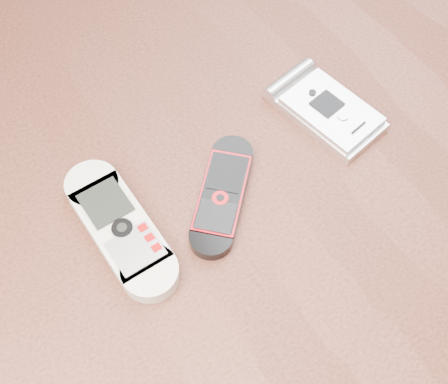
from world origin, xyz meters
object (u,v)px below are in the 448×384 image
(table, at_px, (220,250))
(motorola_razr, at_px, (328,110))
(nokia_black_red, at_px, (222,195))
(nokia_white, at_px, (120,228))

(table, height_order, motorola_razr, motorola_razr)
(nokia_black_red, bearing_deg, nokia_white, -146.35)
(table, distance_m, nokia_black_red, 0.11)
(nokia_white, relative_size, nokia_black_red, 1.19)
(nokia_white, xyz_separation_m, nokia_black_red, (0.09, -0.02, -0.00))
(table, xyz_separation_m, motorola_razr, (0.14, 0.03, 0.11))
(motorola_razr, bearing_deg, table, 178.94)
(table, height_order, nokia_black_red, nokia_black_red)
(table, relative_size, nokia_white, 7.83)
(nokia_white, relative_size, motorola_razr, 1.29)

